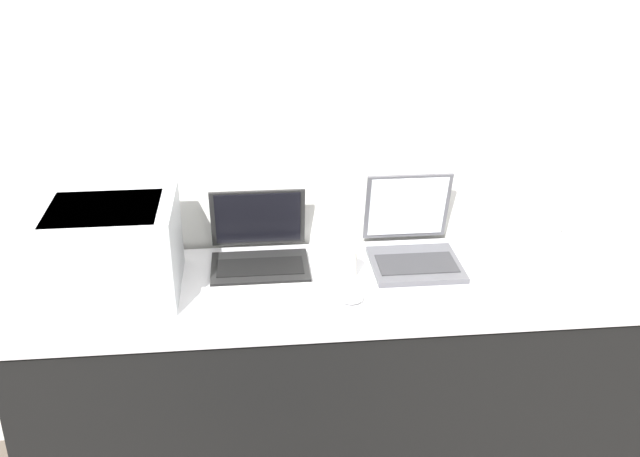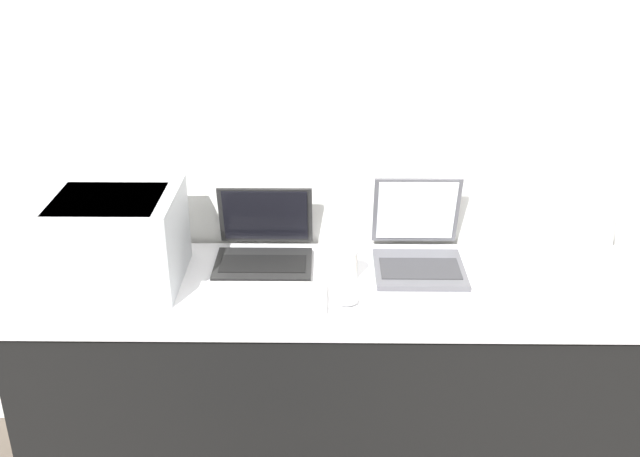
# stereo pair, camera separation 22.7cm
# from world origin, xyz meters

# --- Properties ---
(wall_back) EXTENTS (8.00, 0.05, 2.60)m
(wall_back) POSITION_xyz_m (0.00, 0.62, 1.30)
(wall_back) COLOR silver
(wall_back) RESTS_ON ground_plane
(table) EXTENTS (2.03, 0.59, 0.78)m
(table) POSITION_xyz_m (0.00, 0.28, 0.39)
(table) COLOR black
(table) RESTS_ON ground_plane
(printer) EXTENTS (0.39, 0.35, 0.29)m
(printer) POSITION_xyz_m (-0.71, 0.31, 0.94)
(printer) COLOR #B2B7BC
(printer) RESTS_ON table
(laptop_left) EXTENTS (0.31, 0.28, 0.23)m
(laptop_left) POSITION_xyz_m (-0.26, 0.45, 0.83)
(laptop_left) COLOR black
(laptop_left) RESTS_ON table
(laptop_right) EXTENTS (0.29, 0.34, 0.27)m
(laptop_right) POSITION_xyz_m (0.24, 0.43, 0.84)
(laptop_right) COLOR #4C4C51
(laptop_right) RESTS_ON table
(external_keyboard) EXTENTS (0.39, 0.17, 0.02)m
(external_keyboard) POSITION_xyz_m (-0.25, 0.19, 0.79)
(external_keyboard) COLOR silver
(external_keyboard) RESTS_ON table
(coffee_cup) EXTENTS (0.08, 0.08, 0.10)m
(coffee_cup) POSITION_xyz_m (0.00, 0.33, 0.83)
(coffee_cup) COLOR white
(coffee_cup) RESTS_ON table
(mouse) EXTENTS (0.07, 0.05, 0.04)m
(mouse) POSITION_xyz_m (0.00, 0.16, 0.80)
(mouse) COLOR silver
(mouse) RESTS_ON table
(metal_pitcher) EXTENTS (0.11, 0.11, 0.22)m
(metal_pitcher) POSITION_xyz_m (0.83, 0.48, 0.88)
(metal_pitcher) COLOR silver
(metal_pitcher) RESTS_ON table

